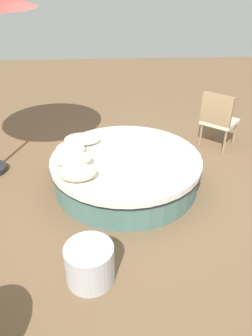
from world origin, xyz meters
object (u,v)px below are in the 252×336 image
round_bed (126,170)px  throw_pillow_3 (77,172)px  side_table (90,263)px  throw_pillow_2 (72,159)px  patio_chair (218,117)px  throw_pillow_1 (70,149)px  throw_pillow_0 (82,139)px

round_bed → throw_pillow_3: (-0.63, -0.52, 0.32)m
throw_pillow_3 → side_table: throw_pillow_3 is taller
throw_pillow_2 → patio_chair: patio_chair is taller
patio_chair → side_table: 3.41m
throw_pillow_2 → throw_pillow_1: bearing=99.5°
round_bed → side_table: size_ratio=4.33×
throw_pillow_0 → throw_pillow_3: 0.96m
throw_pillow_3 → side_table: bearing=-81.3°
side_table → round_bed: bearing=74.2°
round_bed → patio_chair: size_ratio=2.13×
throw_pillow_0 → side_table: (0.16, -2.07, -0.33)m
throw_pillow_0 → throw_pillow_1: throw_pillow_1 is taller
throw_pillow_2 → side_table: 1.51m
patio_chair → round_bed: bearing=-104.8°
patio_chair → side_table: (-2.07, -2.69, -0.36)m
throw_pillow_1 → throw_pillow_2: (0.05, -0.32, 0.02)m
throw_pillow_2 → side_table: bearing=-80.2°
throw_pillow_0 → patio_chair: size_ratio=0.53×
throw_pillow_2 → patio_chair: 2.63m
throw_pillow_2 → side_table: throw_pillow_2 is taller
throw_pillow_0 → side_table: bearing=-85.6°
side_table → throw_pillow_3: bearing=98.7°
round_bed → throw_pillow_1: 0.83m
round_bed → throw_pillow_2: size_ratio=4.18×
round_bed → throw_pillow_3: 0.88m
throw_pillow_2 → throw_pillow_3: (0.08, -0.34, 0.00)m
throw_pillow_0 → side_table: 2.10m
round_bed → throw_pillow_0: size_ratio=4.02×
round_bed → throw_pillow_0: (-0.62, 0.44, 0.30)m
throw_pillow_3 → throw_pillow_0: bearing=89.4°
throw_pillow_0 → patio_chair: (2.23, 0.62, 0.03)m
round_bed → throw_pillow_3: size_ratio=4.42×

